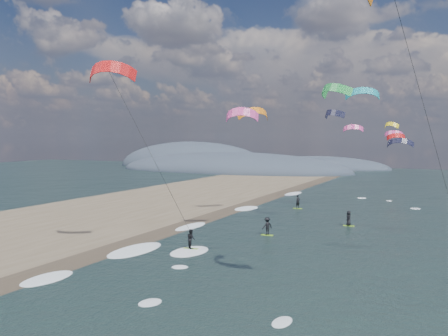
% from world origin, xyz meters
% --- Properties ---
extents(wet_sand_strip, '(3.00, 240.00, 0.00)m').
position_xyz_m(wet_sand_strip, '(-12.00, 10.00, 0.00)').
color(wet_sand_strip, '#382D23').
rests_on(wet_sand_strip, ground).
extents(coastal_hills, '(80.00, 41.00, 15.00)m').
position_xyz_m(coastal_hills, '(-44.84, 107.86, 0.00)').
color(coastal_hills, '#3D4756').
rests_on(coastal_hills, ground).
extents(kitesurfer_near_a, '(7.58, 9.00, 17.33)m').
position_xyz_m(kitesurfer_near_a, '(10.76, 7.11, 12.74)').
color(kitesurfer_near_a, '#8ED225').
rests_on(kitesurfer_near_a, ground).
extents(kitesurfer_near_b, '(6.96, 8.47, 14.99)m').
position_xyz_m(kitesurfer_near_b, '(-8.64, 12.97, 9.60)').
color(kitesurfer_near_b, '#8ED225').
rests_on(kitesurfer_near_b, ground).
extents(far_kitesurfers, '(9.25, 18.53, 1.75)m').
position_xyz_m(far_kitesurfers, '(-1.63, 30.94, 0.83)').
color(far_kitesurfers, '#8ED225').
rests_on(far_kitesurfers, ground).
extents(bg_kite_field, '(16.11, 66.63, 7.25)m').
position_xyz_m(bg_kite_field, '(0.15, 53.90, 11.43)').
color(bg_kite_field, red).
rests_on(bg_kite_field, ground).
extents(shoreline_surf, '(2.40, 79.40, 0.11)m').
position_xyz_m(shoreline_surf, '(-10.80, 14.75, 0.00)').
color(shoreline_surf, white).
rests_on(shoreline_surf, ground).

